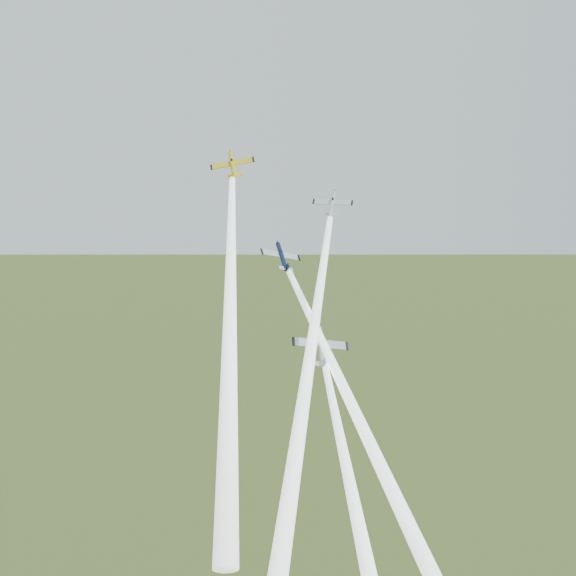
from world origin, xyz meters
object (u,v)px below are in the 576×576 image
(plane_silver_right, at_px, (332,204))
(plane_silver_low, at_px, (321,346))
(plane_navy, at_px, (282,256))
(plane_yellow, at_px, (232,165))

(plane_silver_right, xyz_separation_m, plane_silver_low, (-3.65, -14.50, -20.38))
(plane_navy, xyz_separation_m, plane_silver_low, (4.88, -11.35, -12.13))
(plane_yellow, height_order, plane_navy, plane_yellow)
(plane_yellow, bearing_deg, plane_silver_low, -43.92)
(plane_yellow, xyz_separation_m, plane_navy, (7.68, -1.73, -14.47))
(plane_navy, bearing_deg, plane_silver_right, -4.25)
(plane_yellow, relative_size, plane_navy, 0.98)
(plane_yellow, height_order, plane_silver_right, plane_yellow)
(plane_yellow, bearing_deg, plane_navy, -10.42)
(plane_yellow, xyz_separation_m, plane_silver_right, (16.20, 1.43, -6.22))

